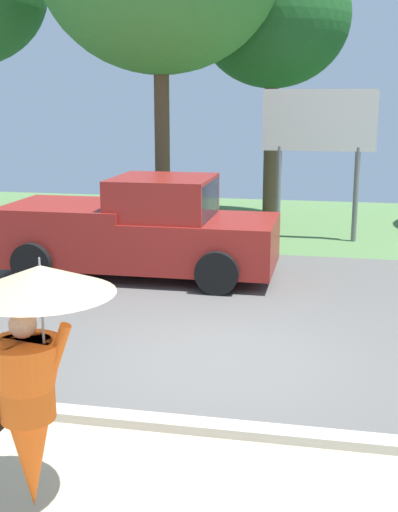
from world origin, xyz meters
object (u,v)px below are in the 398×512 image
at_px(monk_pedestrian, 32,376).
at_px(roadside_billboard, 319,131).
at_px(tree_center_back, 274,18).
at_px(pickup_truck, 140,230).

xyz_separation_m(monk_pedestrian, roadside_billboard, (1.90, 11.30, 1.38)).
distance_m(monk_pedestrian, roadside_billboard, 11.54).
xyz_separation_m(roadside_billboard, tree_center_back, (-1.32, 2.25, 2.76)).
height_order(pickup_truck, roadside_billboard, roadside_billboard).
distance_m(pickup_truck, tree_center_back, 7.83).
bearing_deg(monk_pedestrian, pickup_truck, 92.85).
distance_m(monk_pedestrian, tree_center_back, 14.18).
bearing_deg(roadside_billboard, tree_center_back, 120.45).
distance_m(monk_pedestrian, pickup_truck, 7.49).
height_order(pickup_truck, tree_center_back, tree_center_back).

